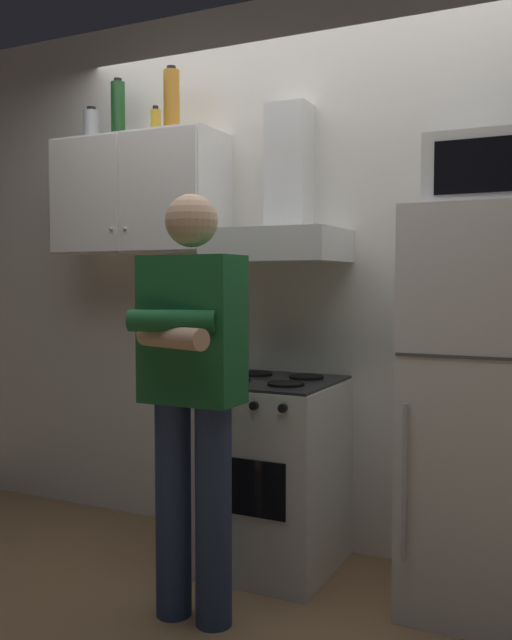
% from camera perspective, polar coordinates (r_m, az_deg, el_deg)
% --- Properties ---
extents(ground_plane, '(7.00, 7.00, 0.00)m').
position_cam_1_polar(ground_plane, '(3.17, 0.00, -21.20)').
color(ground_plane, olive).
extents(back_wall_tiled, '(4.80, 0.10, 2.70)m').
position_cam_1_polar(back_wall_tiled, '(3.44, 4.37, 3.85)').
color(back_wall_tiled, silver).
rests_on(back_wall_tiled, ground_plane).
extents(upper_cabinet, '(0.90, 0.37, 0.60)m').
position_cam_1_polar(upper_cabinet, '(3.67, -9.58, 10.04)').
color(upper_cabinet, white).
extents(stove_oven, '(0.60, 0.62, 0.87)m').
position_cam_1_polar(stove_oven, '(3.26, 1.15, -12.44)').
color(stove_oven, white).
rests_on(stove_oven, ground_plane).
extents(range_hood, '(0.60, 0.44, 0.75)m').
position_cam_1_polar(range_hood, '(3.26, 2.11, 8.24)').
color(range_hood, white).
extents(refrigerator, '(0.60, 0.62, 1.60)m').
position_cam_1_polar(refrigerator, '(2.92, 18.50, -7.07)').
color(refrigerator, white).
rests_on(refrigerator, ground_plane).
extents(microwave, '(0.48, 0.37, 0.28)m').
position_cam_1_polar(microwave, '(2.92, 18.88, 11.46)').
color(microwave, silver).
rests_on(microwave, refrigerator).
extents(person_standing, '(0.38, 0.33, 1.64)m').
position_cam_1_polar(person_standing, '(2.66, -5.33, -5.72)').
color(person_standing, navy).
rests_on(person_standing, ground_plane).
extents(bottle_wine_green, '(0.07, 0.07, 0.32)m').
position_cam_1_polar(bottle_wine_green, '(3.85, -11.29, 16.54)').
color(bottle_wine_green, '#19471E').
rests_on(bottle_wine_green, upper_cabinet).
extents(bottle_spice_jar, '(0.05, 0.05, 0.16)m').
position_cam_1_polar(bottle_spice_jar, '(3.72, -8.26, 15.77)').
color(bottle_spice_jar, gold).
rests_on(bottle_spice_jar, upper_cabinet).
extents(bottle_canister_steel, '(0.09, 0.09, 0.19)m').
position_cam_1_polar(bottle_canister_steel, '(3.93, -13.38, 15.27)').
color(bottle_canister_steel, '#B2B5BA').
rests_on(bottle_canister_steel, upper_cabinet).
extents(bottle_liquor_amber, '(0.08, 0.08, 0.32)m').
position_cam_1_polar(bottle_liquor_amber, '(3.62, -6.97, 17.49)').
color(bottle_liquor_amber, '#B7721E').
rests_on(bottle_liquor_amber, upper_cabinet).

